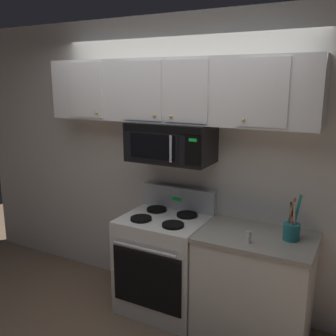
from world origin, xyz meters
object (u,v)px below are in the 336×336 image
(over_range_microwave, at_px, (171,142))
(utensil_crock_teal, at_px, (292,229))
(salt_shaker, at_px, (249,237))
(stove_range, at_px, (165,262))

(over_range_microwave, xyz_separation_m, utensil_crock_teal, (1.10, -0.08, -0.59))
(over_range_microwave, height_order, salt_shaker, over_range_microwave)
(salt_shaker, bearing_deg, over_range_microwave, 160.43)
(stove_range, bearing_deg, salt_shaker, -12.10)
(utensil_crock_teal, bearing_deg, salt_shaker, -141.83)
(stove_range, xyz_separation_m, utensil_crock_teal, (1.10, 0.04, 0.52))
(utensil_crock_teal, relative_size, salt_shaker, 3.85)
(stove_range, relative_size, utensil_crock_teal, 3.04)
(stove_range, height_order, salt_shaker, stove_range)
(stove_range, distance_m, utensil_crock_teal, 1.22)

